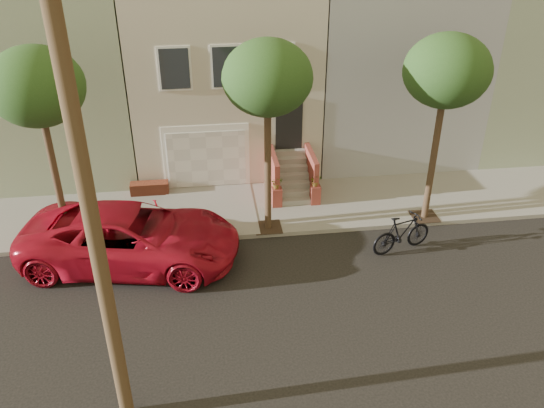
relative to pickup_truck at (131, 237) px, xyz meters
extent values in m
plane|color=black|center=(3.34, -2.68, -0.91)|extent=(90.00, 90.00, 0.00)
cube|color=gray|center=(3.34, 2.67, -0.83)|extent=(40.00, 3.70, 0.15)
cube|color=#BBB09F|center=(3.34, 8.52, 2.74)|extent=(7.00, 8.00, 7.00)
cube|color=gray|center=(-3.46, 8.52, 2.74)|extent=(6.50, 8.00, 7.00)
cube|color=#93959B|center=(10.14, 8.52, 2.74)|extent=(6.50, 8.00, 7.00)
cube|color=gray|center=(16.64, 8.52, 2.74)|extent=(6.50, 8.00, 7.00)
cube|color=white|center=(2.44, 4.54, 0.49)|extent=(3.20, 0.12, 2.50)
cube|color=silver|center=(2.44, 4.48, 0.39)|extent=(2.90, 0.06, 2.20)
cube|color=gray|center=(2.44, 2.67, -0.75)|extent=(3.20, 3.70, 0.02)
cube|color=brown|center=(0.24, 4.22, -0.54)|extent=(1.40, 0.45, 0.44)
cube|color=black|center=(5.54, 4.49, 1.64)|extent=(1.00, 0.06, 2.00)
cube|color=#3F4751|center=(1.54, 4.49, 3.84)|extent=(1.00, 0.06, 1.40)
cube|color=white|center=(1.54, 4.51, 3.84)|extent=(1.15, 0.05, 1.55)
cube|color=#3F4751|center=(3.34, 4.49, 3.84)|extent=(1.00, 0.06, 1.40)
cube|color=white|center=(3.34, 4.51, 3.84)|extent=(1.15, 0.05, 1.55)
cube|color=#3F4751|center=(5.14, 4.49, 3.84)|extent=(1.00, 0.06, 1.40)
cube|color=white|center=(5.14, 4.51, 3.84)|extent=(1.15, 0.05, 1.55)
cube|color=gray|center=(5.54, 2.70, -0.66)|extent=(1.20, 0.28, 0.20)
cube|color=gray|center=(5.54, 2.98, -0.46)|extent=(1.20, 0.28, 0.20)
cube|color=gray|center=(5.54, 3.26, -0.26)|extent=(1.20, 0.28, 0.20)
cube|color=gray|center=(5.54, 3.54, -0.06)|extent=(1.20, 0.28, 0.20)
cube|color=gray|center=(5.54, 3.82, 0.14)|extent=(1.20, 0.28, 0.20)
cube|color=gray|center=(5.54, 4.10, 0.34)|extent=(1.20, 0.28, 0.20)
cube|color=gray|center=(5.54, 4.38, 0.54)|extent=(1.20, 0.28, 0.20)
cube|color=brown|center=(4.84, 3.54, 0.04)|extent=(0.18, 1.96, 1.60)
cube|color=brown|center=(6.24, 3.54, 0.04)|extent=(0.18, 1.96, 1.60)
cube|color=brown|center=(4.84, 2.66, -0.41)|extent=(0.35, 0.35, 0.70)
imported|color=#1C4017|center=(4.84, 2.66, 0.17)|extent=(0.40, 0.35, 0.45)
cube|color=brown|center=(6.24, 2.66, -0.41)|extent=(0.35, 0.35, 0.70)
imported|color=#1C4017|center=(6.24, 2.66, 0.17)|extent=(0.41, 0.35, 0.45)
cube|color=#2D2116|center=(-2.16, 1.22, -0.75)|extent=(0.90, 0.90, 0.02)
cylinder|color=#3A291A|center=(-2.16, 1.22, 1.34)|extent=(0.22, 0.22, 4.20)
ellipsoid|color=#1C4017|center=(-2.16, 1.22, 4.39)|extent=(2.70, 2.57, 2.29)
cube|color=#2D2116|center=(4.34, 1.22, -0.75)|extent=(0.90, 0.90, 0.02)
cylinder|color=#3A291A|center=(4.34, 1.22, 1.34)|extent=(0.22, 0.22, 4.20)
ellipsoid|color=#1C4017|center=(4.34, 1.22, 4.39)|extent=(2.70, 2.57, 2.29)
cube|color=#2D2116|center=(9.84, 1.22, -0.75)|extent=(0.90, 0.90, 0.02)
cylinder|color=#3A291A|center=(9.84, 1.22, 1.34)|extent=(0.22, 0.22, 4.20)
ellipsoid|color=#1C4017|center=(9.84, 1.22, 4.39)|extent=(2.70, 2.57, 2.29)
cylinder|color=#473321|center=(0.34, -5.88, 4.09)|extent=(0.30, 0.30, 10.00)
imported|color=#A20E20|center=(0.00, 0.00, 0.00)|extent=(6.98, 4.15, 1.82)
imported|color=black|center=(8.39, -0.46, -0.27)|extent=(2.22, 1.20, 1.28)
camera|label=1|loc=(2.39, -14.53, 9.11)|focal=36.53mm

